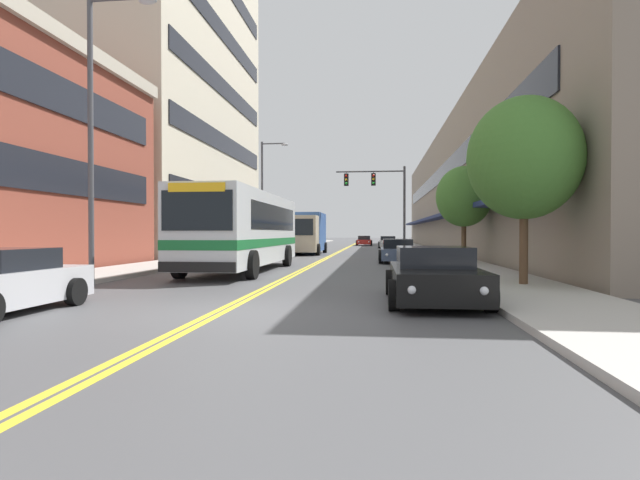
% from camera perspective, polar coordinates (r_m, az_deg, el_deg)
% --- Properties ---
extents(ground_plane, '(240.00, 240.00, 0.00)m').
position_cam_1_polar(ground_plane, '(46.87, 2.63, -1.13)').
color(ground_plane, '#4C4C4F').
extents(sidewalk_left, '(2.99, 106.00, 0.14)m').
position_cam_1_polar(sidewalk_left, '(47.84, -5.77, -1.02)').
color(sidewalk_left, '#B2ADA5').
rests_on(sidewalk_left, ground_plane).
extents(sidewalk_right, '(2.99, 106.00, 0.14)m').
position_cam_1_polar(sidewalk_right, '(46.92, 11.18, -1.06)').
color(sidewalk_right, '#B2ADA5').
rests_on(sidewalk_right, ground_plane).
extents(centre_line, '(0.34, 106.00, 0.01)m').
position_cam_1_polar(centre_line, '(46.87, 2.63, -1.13)').
color(centre_line, yellow).
rests_on(centre_line, ground_plane).
extents(office_tower_left, '(12.08, 22.95, 30.00)m').
position_cam_1_polar(office_tower_left, '(44.13, -18.76, 18.46)').
color(office_tower_left, beige).
rests_on(office_tower_left, ground_plane).
extents(storefront_row_right, '(9.10, 68.00, 10.76)m').
position_cam_1_polar(storefront_row_right, '(47.87, 18.08, 5.31)').
color(storefront_row_right, gray).
rests_on(storefront_row_right, ground_plane).
extents(city_bus, '(2.87, 11.06, 3.19)m').
position_cam_1_polar(city_bus, '(21.16, -8.62, 1.39)').
color(city_bus, silver).
rests_on(city_bus, ground_plane).
extents(car_navy_parked_left_mid, '(2.06, 4.78, 1.32)m').
position_cam_1_polar(car_navy_parked_left_mid, '(34.23, -6.26, -0.82)').
color(car_navy_parked_left_mid, '#19234C').
rests_on(car_navy_parked_left_mid, ground_plane).
extents(car_dark_grey_parked_left_far, '(2.05, 4.90, 1.25)m').
position_cam_1_polar(car_dark_grey_parked_left_far, '(40.43, -4.17, -0.61)').
color(car_dark_grey_parked_left_far, '#38383D').
rests_on(car_dark_grey_parked_left_far, ground_plane).
extents(car_black_parked_right_foreground, '(2.13, 4.47, 1.27)m').
position_cam_1_polar(car_black_parked_right_foreground, '(11.70, 12.89, -4.06)').
color(car_black_parked_right_foreground, black).
rests_on(car_black_parked_right_foreground, ground_plane).
extents(car_slate_blue_parked_right_mid, '(2.06, 4.43, 1.26)m').
position_cam_1_polar(car_slate_blue_parked_right_mid, '(27.29, 8.87, -1.31)').
color(car_slate_blue_parked_right_mid, '#475675').
rests_on(car_slate_blue_parked_right_mid, ground_plane).
extents(car_white_parked_right_far, '(2.03, 4.86, 1.25)m').
position_cam_1_polar(car_white_parked_right_far, '(53.47, 7.75, -0.26)').
color(car_white_parked_right_far, white).
rests_on(car_white_parked_right_far, ground_plane).
extents(car_red_moving_lead, '(2.02, 4.58, 1.24)m').
position_cam_1_polar(car_red_moving_lead, '(63.76, 5.07, -0.10)').
color(car_red_moving_lead, maroon).
rests_on(car_red_moving_lead, ground_plane).
extents(box_truck, '(2.66, 6.87, 3.12)m').
position_cam_1_polar(box_truck, '(37.55, -1.61, 0.86)').
color(box_truck, beige).
rests_on(box_truck, ground_plane).
extents(traffic_signal_mast, '(5.19, 0.38, 6.56)m').
position_cam_1_polar(traffic_signal_mast, '(37.78, 7.00, 5.44)').
color(traffic_signal_mast, '#47474C').
rests_on(traffic_signal_mast, ground_plane).
extents(street_lamp_left_near, '(2.15, 0.28, 8.60)m').
position_cam_1_polar(street_lamp_left_near, '(16.51, -23.93, 12.84)').
color(street_lamp_left_near, '#47474C').
rests_on(street_lamp_left_near, ground_plane).
extents(street_lamp_left_far, '(2.05, 0.28, 8.34)m').
position_cam_1_polar(street_lamp_left_far, '(37.30, -6.25, 5.90)').
color(street_lamp_left_far, '#47474C').
rests_on(street_lamp_left_far, ground_plane).
extents(street_tree_right_near, '(3.16, 3.16, 5.30)m').
position_cam_1_polar(street_tree_right_near, '(15.41, 22.30, 8.63)').
color(street_tree_right_near, brown).
rests_on(street_tree_right_near, sidewalk_right).
extents(street_tree_right_mid, '(2.74, 2.74, 4.77)m').
position_cam_1_polar(street_tree_right_mid, '(25.86, 16.12, 4.78)').
color(street_tree_right_mid, brown).
rests_on(street_tree_right_mid, sidewalk_right).
extents(fire_hydrant, '(0.31, 0.23, 0.77)m').
position_cam_1_polar(fire_hydrant, '(19.98, 14.59, -2.28)').
color(fire_hydrant, red).
rests_on(fire_hydrant, sidewalk_right).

